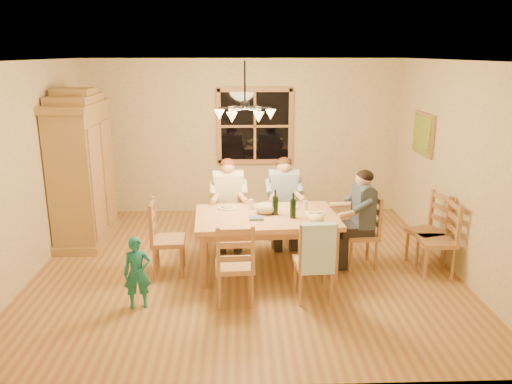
{
  "coord_description": "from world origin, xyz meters",
  "views": [
    {
      "loc": [
        -0.07,
        -6.22,
        2.8
      ],
      "look_at": [
        0.14,
        0.1,
        1.02
      ],
      "focal_mm": 35.0,
      "sensor_mm": 36.0,
      "label": 1
    }
  ],
  "objects_px": {
    "adult_plaid_man": "(284,191)",
    "wine_bottle_a": "(275,202)",
    "chair_near_left": "(235,278)",
    "wine_bottle_b": "(293,205)",
    "armoire": "(83,173)",
    "chair_spare_back": "(426,243)",
    "adult_woman": "(228,192)",
    "chair_end_left": "(169,251)",
    "child": "(137,273)",
    "dining_table": "(266,222)",
    "chair_far_left": "(229,227)",
    "chair_end_right": "(360,245)",
    "chair_spare_front": "(435,252)",
    "adult_slate_man": "(362,206)",
    "chair_far_right": "(283,225)",
    "chair_near_right": "(313,275)",
    "chandelier": "(245,112)"
  },
  "relations": [
    {
      "from": "dining_table",
      "to": "wine_bottle_a",
      "type": "xyz_separation_m",
      "value": [
        0.12,
        0.02,
        0.27
      ]
    },
    {
      "from": "dining_table",
      "to": "adult_woman",
      "type": "bearing_deg",
      "value": 121.29
    },
    {
      "from": "adult_slate_man",
      "to": "wine_bottle_b",
      "type": "relative_size",
      "value": 2.65
    },
    {
      "from": "chair_spare_front",
      "to": "chair_spare_back",
      "type": "relative_size",
      "value": 1.0
    },
    {
      "from": "adult_woman",
      "to": "chair_far_right",
      "type": "bearing_deg",
      "value": -180.0
    },
    {
      "from": "adult_plaid_man",
      "to": "wine_bottle_a",
      "type": "bearing_deg",
      "value": 74.38
    },
    {
      "from": "chair_far_right",
      "to": "chair_end_right",
      "type": "relative_size",
      "value": 1.0
    },
    {
      "from": "armoire",
      "to": "chair_spare_back",
      "type": "xyz_separation_m",
      "value": [
        4.87,
        -1.09,
        -0.75
      ]
    },
    {
      "from": "chandelier",
      "to": "wine_bottle_a",
      "type": "bearing_deg",
      "value": -10.53
    },
    {
      "from": "dining_table",
      "to": "chair_near_right",
      "type": "xyz_separation_m",
      "value": [
        0.51,
        -0.83,
        -0.36
      ]
    },
    {
      "from": "dining_table",
      "to": "chair_end_right",
      "type": "bearing_deg",
      "value": 3.4
    },
    {
      "from": "chair_end_left",
      "to": "adult_plaid_man",
      "type": "height_order",
      "value": "adult_plaid_man"
    },
    {
      "from": "armoire",
      "to": "chair_spare_back",
      "type": "bearing_deg",
      "value": -12.63
    },
    {
      "from": "child",
      "to": "chair_spare_front",
      "type": "distance_m",
      "value": 3.76
    },
    {
      "from": "dining_table",
      "to": "adult_slate_man",
      "type": "relative_size",
      "value": 2.16
    },
    {
      "from": "adult_plaid_man",
      "to": "wine_bottle_b",
      "type": "relative_size",
      "value": 2.65
    },
    {
      "from": "armoire",
      "to": "chair_near_right",
      "type": "bearing_deg",
      "value": -32.43
    },
    {
      "from": "adult_plaid_man",
      "to": "wine_bottle_a",
      "type": "height_order",
      "value": "adult_plaid_man"
    },
    {
      "from": "chair_spare_front",
      "to": "chair_spare_back",
      "type": "distance_m",
      "value": 0.32
    },
    {
      "from": "chair_far_left",
      "to": "wine_bottle_a",
      "type": "height_order",
      "value": "wine_bottle_a"
    },
    {
      "from": "dining_table",
      "to": "wine_bottle_b",
      "type": "relative_size",
      "value": 5.73
    },
    {
      "from": "dining_table",
      "to": "chair_near_left",
      "type": "bearing_deg",
      "value": -114.5
    },
    {
      "from": "chair_far_left",
      "to": "chair_far_right",
      "type": "height_order",
      "value": "same"
    },
    {
      "from": "chair_far_left",
      "to": "chair_end_right",
      "type": "relative_size",
      "value": 1.0
    },
    {
      "from": "adult_slate_man",
      "to": "chair_spare_front",
      "type": "relative_size",
      "value": 0.88
    },
    {
      "from": "chandelier",
      "to": "wine_bottle_a",
      "type": "xyz_separation_m",
      "value": [
        0.38,
        -0.07,
        -1.15
      ]
    },
    {
      "from": "wine_bottle_a",
      "to": "child",
      "type": "bearing_deg",
      "value": -148.62
    },
    {
      "from": "child",
      "to": "chair_spare_front",
      "type": "bearing_deg",
      "value": 0.76
    },
    {
      "from": "chair_near_left",
      "to": "chair_spare_back",
      "type": "relative_size",
      "value": 1.0
    },
    {
      "from": "wine_bottle_b",
      "to": "adult_woman",
      "type": "bearing_deg",
      "value": 131.37
    },
    {
      "from": "adult_plaid_man",
      "to": "adult_slate_man",
      "type": "bearing_deg",
      "value": 136.64
    },
    {
      "from": "wine_bottle_b",
      "to": "child",
      "type": "relative_size",
      "value": 0.4
    },
    {
      "from": "chair_near_left",
      "to": "armoire",
      "type": "bearing_deg",
      "value": 134.21
    },
    {
      "from": "chair_near_right",
      "to": "adult_woman",
      "type": "relative_size",
      "value": 1.13
    },
    {
      "from": "chair_far_left",
      "to": "child",
      "type": "height_order",
      "value": "chair_far_left"
    },
    {
      "from": "dining_table",
      "to": "chair_end_right",
      "type": "height_order",
      "value": "chair_end_right"
    },
    {
      "from": "chair_near_left",
      "to": "chair_end_left",
      "type": "xyz_separation_m",
      "value": [
        -0.86,
        0.81,
        0.0
      ]
    },
    {
      "from": "chair_near_right",
      "to": "wine_bottle_b",
      "type": "xyz_separation_m",
      "value": [
        -0.17,
        0.72,
        0.62
      ]
    },
    {
      "from": "adult_plaid_man",
      "to": "wine_bottle_b",
      "type": "xyz_separation_m",
      "value": [
        0.03,
        -1.0,
        0.08
      ]
    },
    {
      "from": "chair_near_left",
      "to": "adult_woman",
      "type": "xyz_separation_m",
      "value": [
        -0.1,
        1.72,
        0.54
      ]
    },
    {
      "from": "chair_end_left",
      "to": "chair_spare_front",
      "type": "distance_m",
      "value": 3.45
    },
    {
      "from": "armoire",
      "to": "chair_far_left",
      "type": "height_order",
      "value": "armoire"
    },
    {
      "from": "chair_near_left",
      "to": "dining_table",
      "type": "bearing_deg",
      "value": 62.1
    },
    {
      "from": "adult_plaid_man",
      "to": "dining_table",
      "type": "bearing_deg",
      "value": 67.62
    },
    {
      "from": "dining_table",
      "to": "adult_slate_man",
      "type": "xyz_separation_m",
      "value": [
        1.27,
        0.08,
        0.18
      ]
    },
    {
      "from": "chair_far_right",
      "to": "chair_near_right",
      "type": "relative_size",
      "value": 1.0
    },
    {
      "from": "chair_near_left",
      "to": "wine_bottle_b",
      "type": "relative_size",
      "value": 3.0
    },
    {
      "from": "chair_near_right",
      "to": "chair_end_right",
      "type": "distance_m",
      "value": 1.19
    },
    {
      "from": "adult_woman",
      "to": "adult_slate_man",
      "type": "height_order",
      "value": "same"
    },
    {
      "from": "chair_end_left",
      "to": "chair_far_left",
      "type": "bearing_deg",
      "value": 136.74
    }
  ]
}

